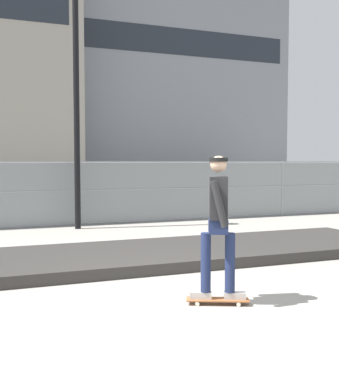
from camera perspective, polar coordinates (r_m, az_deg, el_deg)
The scene contains 7 objects.
ground_plane at distance 6.33m, azimuth 3.15°, elevation -13.19°, with size 120.00×120.00×0.00m, color #9E998E.
gravel_berm at distance 8.94m, azimuth -4.64°, elevation -7.59°, with size 11.02×2.54×0.19m, color #33302D.
skateboard at distance 6.35m, azimuth 5.73°, elevation -12.62°, with size 0.81×0.51×0.07m.
skater at distance 6.14m, azimuth 5.79°, elevation -3.03°, with size 0.70×0.62×1.83m.
chain_fence at distance 13.95m, azimuth -10.95°, elevation -0.16°, with size 27.87×0.06×1.85m.
street_lamp at distance 13.50m, azimuth -11.02°, elevation 13.42°, with size 0.44×0.44×6.65m.
office_block at distance 52.12m, azimuth -2.26°, elevation 13.34°, with size 26.39×11.62×21.32m.
Camera 1 is at (-2.53, -5.51, 1.83)m, focal length 44.94 mm.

